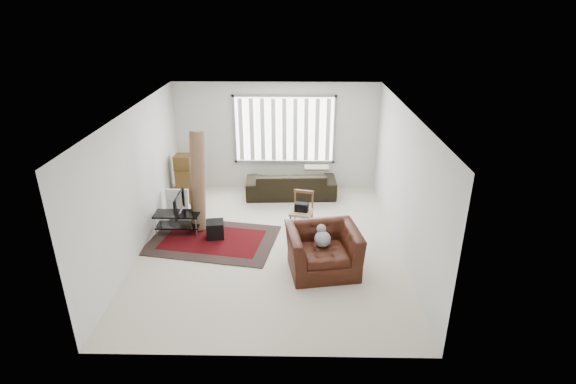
# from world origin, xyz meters

# --- Properties ---
(room) EXTENTS (6.00, 6.02, 2.71)m
(room) POSITION_xyz_m (0.03, 0.51, 1.76)
(room) COLOR beige
(room) RESTS_ON ground
(persian_rug) EXTENTS (2.74, 2.06, 0.02)m
(persian_rug) POSITION_xyz_m (-1.19, 0.18, 0.01)
(persian_rug) COLOR black
(persian_rug) RESTS_ON ground
(tv_stand) EXTENTS (0.92, 0.42, 0.46)m
(tv_stand) POSITION_xyz_m (-1.95, 0.48, 0.33)
(tv_stand) COLOR black
(tv_stand) RESTS_ON ground
(tv) EXTENTS (0.10, 0.75, 0.43)m
(tv) POSITION_xyz_m (-1.95, 0.48, 0.68)
(tv) COLOR black
(tv) RESTS_ON tv_stand
(subwoofer) EXTENTS (0.39, 0.39, 0.34)m
(subwoofer) POSITION_xyz_m (-1.15, 0.30, 0.19)
(subwoofer) COLOR black
(subwoofer) RESTS_ON persian_rug
(moving_boxes) EXTENTS (0.48, 0.45, 1.15)m
(moving_boxes) POSITION_xyz_m (-2.14, 2.12, 0.54)
(moving_boxes) COLOR brown
(moving_boxes) RESTS_ON ground
(white_flatpack) EXTENTS (0.50, 0.15, 0.64)m
(white_flatpack) POSITION_xyz_m (-2.15, 1.29, 0.32)
(white_flatpack) COLOR silver
(white_flatpack) RESTS_ON ground
(rolled_rug) EXTENTS (0.39, 0.71, 2.07)m
(rolled_rug) POSITION_xyz_m (-1.54, 0.82, 1.04)
(rolled_rug) COLOR brown
(rolled_rug) RESTS_ON ground
(sofa) EXTENTS (2.22, 1.04, 0.84)m
(sofa) POSITION_xyz_m (0.37, 2.45, 0.42)
(sofa) COLOR black
(sofa) RESTS_ON ground
(side_chair) EXTENTS (0.54, 0.54, 0.83)m
(side_chair) POSITION_xyz_m (0.62, 0.69, 0.46)
(side_chair) COLOR #91795F
(side_chair) RESTS_ON ground
(armchair) EXTENTS (1.40, 1.27, 0.92)m
(armchair) POSITION_xyz_m (0.98, -0.84, 0.46)
(armchair) COLOR #37150B
(armchair) RESTS_ON ground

